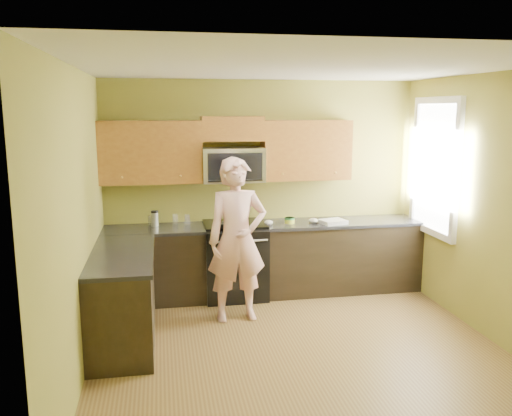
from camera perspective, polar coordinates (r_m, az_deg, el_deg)
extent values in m
plane|color=brown|center=(5.39, 4.73, -15.14)|extent=(4.00, 4.00, 0.00)
plane|color=white|center=(4.87, 5.22, 14.83)|extent=(4.00, 4.00, 0.00)
plane|color=olive|center=(6.88, 0.60, 2.33)|extent=(4.00, 0.00, 4.00)
plane|color=olive|center=(3.13, 14.66, -8.09)|extent=(4.00, 0.00, 4.00)
plane|color=olive|center=(4.84, -18.55, -1.73)|extent=(0.00, 4.00, 4.00)
plane|color=olive|center=(5.81, 24.38, -0.15)|extent=(0.00, 4.00, 4.00)
cube|color=black|center=(6.78, 1.06, -5.66)|extent=(4.00, 0.60, 0.88)
cube|color=black|center=(5.63, -14.08, -9.43)|extent=(0.60, 1.60, 0.88)
cube|color=black|center=(6.66, 1.09, -1.88)|extent=(4.00, 0.62, 0.04)
cube|color=black|center=(5.49, -14.19, -4.91)|extent=(0.62, 1.60, 0.04)
cube|color=brown|center=(6.58, -2.57, 8.51)|extent=(0.76, 0.33, 0.30)
imported|color=#EE8277|center=(5.87, -2.04, -3.45)|extent=(0.70, 0.49, 1.83)
cube|color=#B27F47|center=(6.79, 6.14, -1.46)|extent=(0.14, 0.14, 0.01)
ellipsoid|color=silver|center=(6.58, 1.37, -1.58)|extent=(0.12, 0.13, 0.06)
ellipsoid|color=silver|center=(6.71, 6.18, -1.38)|extent=(0.16, 0.16, 0.07)
cube|color=white|center=(6.72, 8.28, -1.47)|extent=(0.35, 0.31, 0.05)
cylinder|color=silver|center=(6.71, -11.25, -1.29)|extent=(0.08, 0.08, 0.12)
cylinder|color=silver|center=(6.67, -7.39, -1.24)|extent=(0.07, 0.07, 0.12)
cylinder|color=silver|center=(6.73, -8.66, -1.16)|extent=(0.08, 0.08, 0.12)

